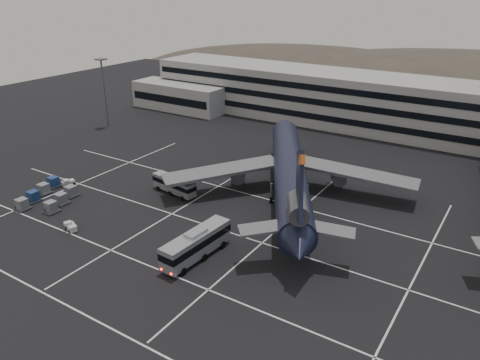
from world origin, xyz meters
name	(u,v)px	position (x,y,z in m)	size (l,w,h in m)	color
ground	(184,233)	(0.00, 0.00, 0.00)	(260.00, 260.00, 0.00)	black
lane_markings	(192,233)	(0.95, 0.72, 0.01)	(90.00, 55.62, 0.01)	silver
terminal	(338,99)	(-2.95, 71.14, 6.93)	(125.00, 26.00, 24.00)	gray
hills	(466,104)	(17.99, 170.00, -12.07)	(352.00, 180.00, 44.00)	#38332B
lightpole_left	(103,83)	(-55.00, 35.00, 11.82)	(2.40, 2.40, 18.28)	slate
trijet_main	(290,173)	(8.23, 20.13, 5.25)	(42.01, 52.61, 18.08)	black
bus_near	(196,243)	(6.07, -4.67, 2.42)	(3.80, 12.67, 4.42)	#979A9F
bus_far	(174,184)	(-11.04, 10.77, 1.90)	(10.10, 3.77, 3.48)	#979A9F
tug_a	(68,183)	(-30.83, 2.22, 0.67)	(1.98, 2.63, 1.51)	#BBBBB6
tug_b	(71,227)	(-15.77, -9.15, 0.65)	(2.60, 2.10, 1.46)	#BBBBB6
uld_cluster	(48,195)	(-28.49, -3.98, 1.00)	(11.74, 12.35, 2.06)	#2D2D30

